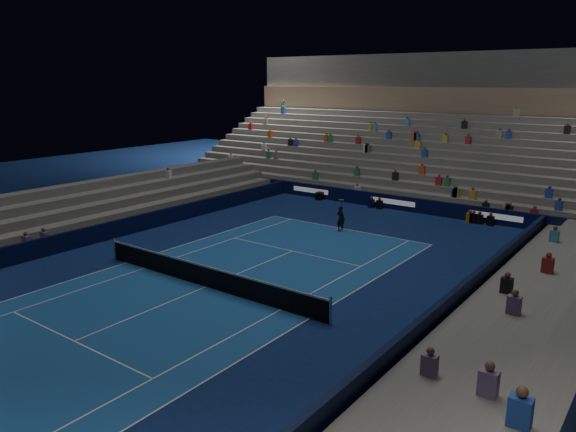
% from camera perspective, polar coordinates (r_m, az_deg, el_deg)
% --- Properties ---
extents(ground, '(90.00, 90.00, 0.00)m').
position_cam_1_polar(ground, '(24.29, -8.54, -7.34)').
color(ground, '#0D2052').
rests_on(ground, ground).
extents(court_surface, '(10.97, 23.77, 0.01)m').
position_cam_1_polar(court_surface, '(24.29, -8.54, -7.32)').
color(court_surface, '#1B5297').
rests_on(court_surface, ground).
extents(sponsor_barrier_far, '(44.00, 0.25, 1.00)m').
position_cam_1_polar(sponsor_barrier_far, '(38.85, 11.06, 1.42)').
color(sponsor_barrier_far, '#080D33').
rests_on(sponsor_barrier_far, ground).
extents(sponsor_barrier_east, '(0.25, 37.00, 1.00)m').
position_cam_1_polar(sponsor_barrier_east, '(19.00, 13.10, -12.18)').
color(sponsor_barrier_east, black).
rests_on(sponsor_barrier_east, ground).
extents(sponsor_barrier_west, '(0.25, 37.00, 1.00)m').
position_cam_1_polar(sponsor_barrier_west, '(31.46, -21.19, -2.23)').
color(sponsor_barrier_west, black).
rests_on(sponsor_barrier_west, ground).
extents(grandstand_main, '(44.00, 15.20, 11.20)m').
position_cam_1_polar(grandstand_main, '(46.95, 16.27, 6.81)').
color(grandstand_main, slate).
rests_on(grandstand_main, ground).
extents(grandstand_east, '(5.00, 37.00, 2.50)m').
position_cam_1_polar(grandstand_east, '(17.92, 23.63, -13.23)').
color(grandstand_east, slate).
rests_on(grandstand_east, ground).
extents(grandstand_west, '(5.00, 37.00, 2.50)m').
position_cam_1_polar(grandstand_west, '(34.28, -24.38, -0.54)').
color(grandstand_west, slate).
rests_on(grandstand_west, ground).
extents(tennis_net, '(12.90, 0.10, 1.10)m').
position_cam_1_polar(tennis_net, '(24.11, -8.58, -6.22)').
color(tennis_net, '#B2B2B7').
rests_on(tennis_net, ground).
extents(tennis_player, '(0.61, 0.44, 1.56)m').
position_cam_1_polar(tennis_player, '(32.59, 5.53, -0.29)').
color(tennis_player, black).
rests_on(tennis_player, ground).
extents(broadcast_camera, '(0.44, 0.89, 0.59)m').
position_cam_1_polar(broadcast_camera, '(41.35, 3.30, 2.13)').
color(broadcast_camera, black).
rests_on(broadcast_camera, ground).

